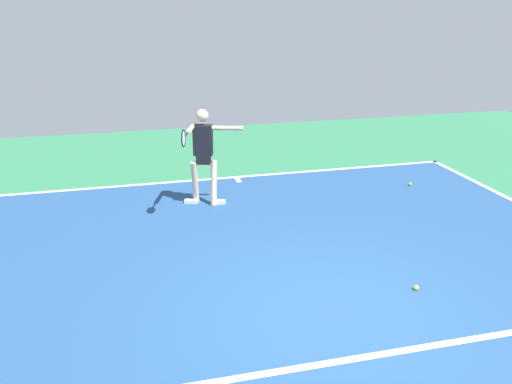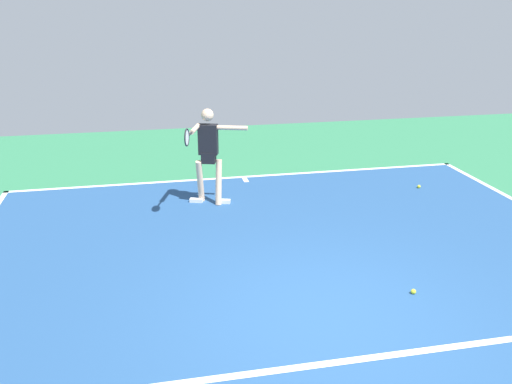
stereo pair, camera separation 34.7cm
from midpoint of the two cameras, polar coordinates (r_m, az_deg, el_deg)
The scene contains 8 objects.
ground_plane at distance 6.64m, azimuth 9.15°, elevation -13.06°, with size 20.88×20.88×0.00m, color #2D754C.
court_surface at distance 6.64m, azimuth 9.15°, elevation -13.04°, with size 9.58×11.17×0.00m, color navy.
court_line_baseline_near at distance 11.50m, azimuth -0.45°, elevation 1.60°, with size 9.58×0.10×0.01m, color white.
court_line_service at distance 6.03m, azimuth 11.90°, elevation -16.96°, with size 7.19×0.10×0.01m, color white.
court_line_centre_mark at distance 11.31m, azimuth -0.25°, elevation 1.30°, with size 0.10×0.30×0.01m, color white.
tennis_player at distance 9.72m, azimuth -4.02°, elevation 4.41°, with size 1.18×1.15×1.77m.
tennis_ball_near_service_line at distance 11.34m, azimuth 17.63°, elevation 0.55°, with size 0.07×0.07×0.07m, color yellow.
tennis_ball_near_player at distance 7.37m, azimuth 17.57°, elevation -9.97°, with size 0.07×0.07×0.07m, color yellow.
Camera 2 is at (1.95, 5.23, 3.55)m, focal length 37.97 mm.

